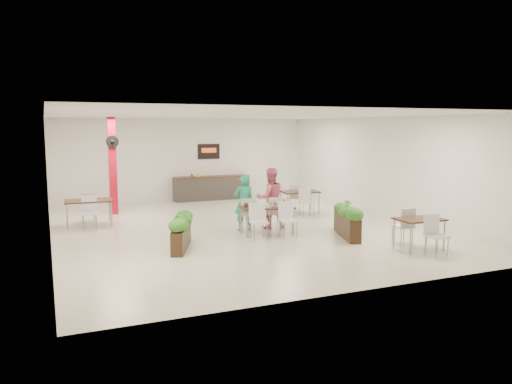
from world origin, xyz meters
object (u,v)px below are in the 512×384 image
Objects in this scene: diner_man at (244,203)px; side_table_c at (419,224)px; red_column at (112,165)px; side_table_b at (300,195)px; service_counter at (212,187)px; diner_woman at (270,198)px; planter_left at (181,229)px; planter_right at (347,218)px; side_table_a at (89,204)px; main_table at (266,211)px.

diner_man reaches higher than side_table_c.
red_column is 6.27m from side_table_b.
service_counter is at bearing 118.83° from side_table_b.
diner_woman is 4.26m from side_table_c.
side_table_c is (5.12, -2.27, 0.13)m from planter_left.
red_column is 1.79× the size of planter_right.
service_counter is 1.74× the size of diner_woman.
side_table_a is (-4.72, 2.47, -0.22)m from diner_woman.
planter_left is 5.60m from side_table_c.
side_table_a is (-3.92, 2.47, -0.14)m from diner_man.
planter_right is at bearing -48.89° from red_column.
main_table is at bearing 64.60° from diner_woman.
planter_right is at bearing 147.55° from diner_man.
diner_woman reaches higher than main_table.
diner_man is 0.95× the size of side_table_a.
service_counter is at bearing -85.16° from diner_woman.
service_counter is 6.72m from main_table.
main_table is 0.77m from diner_man.
diner_woman is at bearing -47.64° from red_column.
red_column is at bearing -155.00° from service_counter.
diner_woman is 2.31m from planter_right.
side_table_a reaches higher than planter_left.
diner_woman is at bearing -130.05° from side_table_b.
service_counter is at bearing 98.75° from planter_right.
red_column is 5.21m from diner_man.
service_counter is at bearing 25.00° from red_column.
service_counter reaches higher than planter_right.
main_table and side_table_c have the same top height.
red_column reaches higher than main_table.
planter_left is at bearing 174.64° from planter_right.
diner_man is at bearing 140.83° from planter_right.
side_table_c is (5.97, -7.82, -1.03)m from red_column.
red_column is 5.74m from planter_left.
diner_woman is at bearing 25.15° from planter_left.
service_counter reaches higher than planter_left.
planter_right is 7.46m from side_table_a.
planter_right is 1.08× the size of side_table_b.
side_table_a is 0.99× the size of side_table_b.
planter_right is 1.09× the size of side_table_a.
planter_left is 1.00× the size of side_table_a.
service_counter is 1.81× the size of side_table_b.
main_table is 2.15m from planter_right.
side_table_a and side_table_b have the same top height.
planter_right reaches higher than side_table_a.
red_column is 1.96× the size of side_table_a.
red_column is at bearing -40.92° from diner_woman.
red_column is 1.96× the size of planter_left.
planter_right is at bearing 113.94° from side_table_c.
planter_left is 5.89m from side_table_b.
planter_left is at bearing 31.87° from diner_woman.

